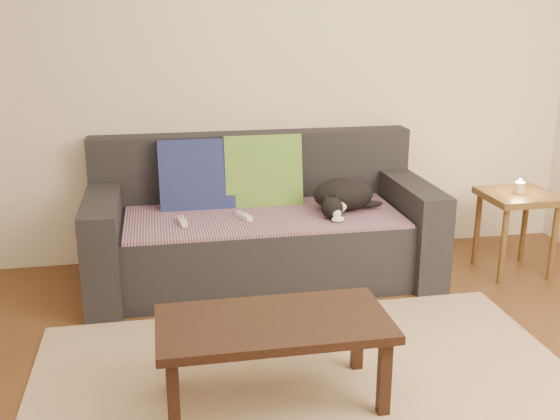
{
  "coord_description": "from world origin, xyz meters",
  "views": [
    {
      "loc": [
        -0.61,
        -2.27,
        1.64
      ],
      "look_at": [
        0.05,
        1.2,
        0.55
      ],
      "focal_mm": 42.0,
      "sensor_mm": 36.0,
      "label": 1
    }
  ],
  "objects_px": {
    "cat": "(342,196)",
    "wii_remote_a": "(182,221)",
    "coffee_table": "(274,330)",
    "sofa": "(261,230)",
    "wii_remote_b": "(244,216)",
    "side_table": "(517,207)"
  },
  "relations": [
    {
      "from": "cat",
      "to": "wii_remote_a",
      "type": "height_order",
      "value": "cat"
    },
    {
      "from": "wii_remote_a",
      "to": "coffee_table",
      "type": "bearing_deg",
      "value": -173.8
    },
    {
      "from": "sofa",
      "to": "wii_remote_b",
      "type": "bearing_deg",
      "value": -129.29
    },
    {
      "from": "side_table",
      "to": "sofa",
      "type": "bearing_deg",
      "value": 171.64
    },
    {
      "from": "wii_remote_a",
      "to": "cat",
      "type": "bearing_deg",
      "value": -93.74
    },
    {
      "from": "cat",
      "to": "coffee_table",
      "type": "height_order",
      "value": "cat"
    },
    {
      "from": "cat",
      "to": "wii_remote_b",
      "type": "height_order",
      "value": "cat"
    },
    {
      "from": "sofa",
      "to": "side_table",
      "type": "bearing_deg",
      "value": -8.36
    },
    {
      "from": "sofa",
      "to": "wii_remote_b",
      "type": "distance_m",
      "value": 0.25
    },
    {
      "from": "side_table",
      "to": "coffee_table",
      "type": "distance_m",
      "value": 2.13
    },
    {
      "from": "cat",
      "to": "coffee_table",
      "type": "bearing_deg",
      "value": -138.41
    },
    {
      "from": "cat",
      "to": "side_table",
      "type": "distance_m",
      "value": 1.12
    },
    {
      "from": "side_table",
      "to": "coffee_table",
      "type": "bearing_deg",
      "value": -146.81
    },
    {
      "from": "wii_remote_a",
      "to": "wii_remote_b",
      "type": "height_order",
      "value": "same"
    },
    {
      "from": "sofa",
      "to": "cat",
      "type": "relative_size",
      "value": 4.39
    },
    {
      "from": "sofa",
      "to": "cat",
      "type": "distance_m",
      "value": 0.55
    },
    {
      "from": "sofa",
      "to": "wii_remote_a",
      "type": "xyz_separation_m",
      "value": [
        -0.49,
        -0.19,
        0.15
      ]
    },
    {
      "from": "cat",
      "to": "coffee_table",
      "type": "distance_m",
      "value": 1.47
    },
    {
      "from": "side_table",
      "to": "wii_remote_b",
      "type": "bearing_deg",
      "value": 177.33
    },
    {
      "from": "wii_remote_a",
      "to": "wii_remote_b",
      "type": "xyz_separation_m",
      "value": [
        0.37,
        0.03,
        0.0
      ]
    },
    {
      "from": "wii_remote_b",
      "to": "coffee_table",
      "type": "xyz_separation_m",
      "value": [
        -0.05,
        -1.24,
        -0.11
      ]
    },
    {
      "from": "coffee_table",
      "to": "cat",
      "type": "bearing_deg",
      "value": 62.79
    }
  ]
}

